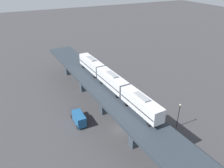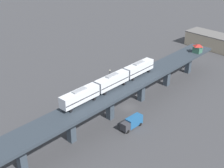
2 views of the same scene
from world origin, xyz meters
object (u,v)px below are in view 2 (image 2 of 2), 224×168
at_px(street_car_silver, 121,87).
at_px(street_lamp, 110,77).
at_px(warehouse_building, 216,42).
at_px(street_car_red, 83,105).
at_px(subway_train, 112,81).
at_px(delivery_truck, 132,122).
at_px(signal_hut, 198,48).

xyz_separation_m(street_car_silver, street_lamp, (-3.48, -2.13, 3.17)).
bearing_deg(street_lamp, warehouse_building, 84.92).
bearing_deg(street_car_red, street_car_silver, 91.79).
distance_m(street_car_silver, street_lamp, 5.17).
distance_m(subway_train, street_car_silver, 19.60).
height_order(street_car_silver, street_car_red, same).
bearing_deg(street_car_silver, delivery_truck, -38.53).
xyz_separation_m(street_car_red, warehouse_building, (1.62, 78.98, 2.47)).
bearing_deg(subway_train, street_car_silver, 124.75).
distance_m(signal_hut, delivery_truck, 46.89).
bearing_deg(street_car_silver, street_lamp, -148.57).
xyz_separation_m(signal_hut, street_car_silver, (-10.66, -30.29, -9.42)).
relative_size(signal_hut, warehouse_building, 0.12).
distance_m(street_car_red, street_lamp, 16.27).
relative_size(signal_hut, delivery_truck, 0.47).
distance_m(street_car_silver, delivery_truck, 24.19).
distance_m(street_car_silver, warehouse_building, 61.49).
height_order(street_car_silver, delivery_truck, delivery_truck).
height_order(subway_train, street_car_silver, subway_train).
bearing_deg(subway_train, warehouse_building, 95.61).
relative_size(street_car_silver, delivery_truck, 0.63).
distance_m(subway_train, street_car_red, 14.10).
bearing_deg(street_car_red, street_lamp, 104.62).
bearing_deg(street_car_red, delivery_truck, 7.78).
xyz_separation_m(subway_train, street_car_red, (-9.01, -3.79, -10.16)).
height_order(signal_hut, delivery_truck, signal_hut).
relative_size(subway_train, delivery_truck, 5.16).
height_order(subway_train, warehouse_building, subway_train).
height_order(subway_train, signal_hut, subway_train).
xyz_separation_m(street_lamp, warehouse_building, (5.65, 63.53, -0.70)).
height_order(street_car_silver, street_lamp, street_lamp).
xyz_separation_m(street_car_silver, delivery_truck, (18.92, -15.06, 0.82)).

